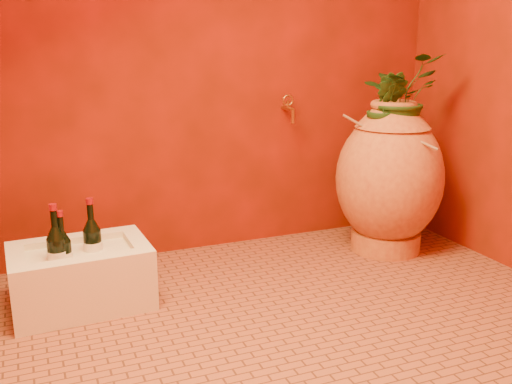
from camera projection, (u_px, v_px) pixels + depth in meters
name	position (u px, v px, depth m)	size (l,w,h in m)	color
floor	(303.00, 319.00, 2.42)	(2.50, 2.50, 0.00)	brown
wall_back	(222.00, 19.00, 2.99)	(2.50, 0.02, 2.50)	#501804
amphora	(389.00, 178.00, 3.11)	(0.65, 0.65, 0.83)	#C27C36
stone_basin	(81.00, 277.00, 2.51)	(0.60, 0.42, 0.28)	beige
wine_bottle_a	(63.00, 255.00, 2.42)	(0.08, 0.08, 0.31)	black
wine_bottle_b	(57.00, 254.00, 2.40)	(0.08, 0.08, 0.34)	black
wine_bottle_c	(93.00, 245.00, 2.51)	(0.08, 0.08, 0.33)	black
wall_tap	(289.00, 107.00, 3.17)	(0.07, 0.14, 0.15)	#A47225
plant_main	(399.00, 97.00, 3.01)	(0.40, 0.35, 0.45)	#193E16
plant_side	(386.00, 107.00, 2.97)	(0.20, 0.16, 0.37)	#193E16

